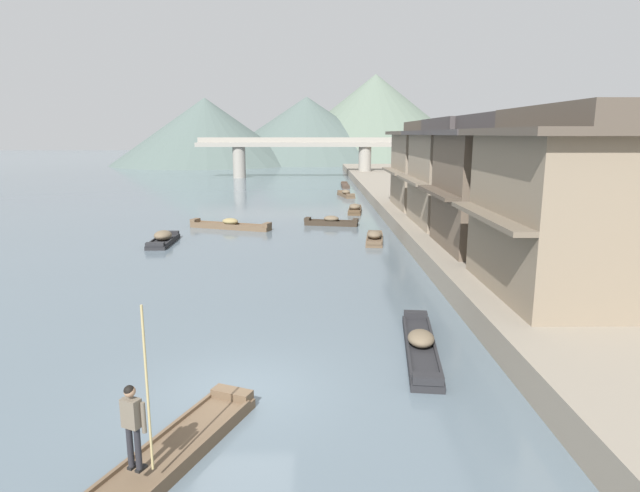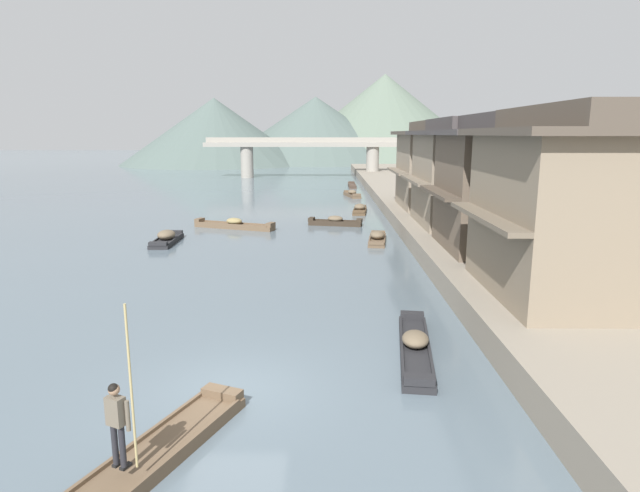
% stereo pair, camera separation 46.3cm
% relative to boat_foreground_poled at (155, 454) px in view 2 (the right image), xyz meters
% --- Properties ---
extents(ground_plane, '(400.00, 400.00, 0.00)m').
position_rel_boat_foreground_poled_xyz_m(ground_plane, '(1.01, 2.85, -0.13)').
color(ground_plane, slate).
extents(riverbank_right, '(18.00, 110.00, 0.93)m').
position_rel_boat_foreground_poled_xyz_m(riverbank_right, '(16.83, 32.85, 0.33)').
color(riverbank_right, gray).
rests_on(riverbank_right, ground).
extents(boat_foreground_poled, '(2.88, 5.04, 0.41)m').
position_rel_boat_foreground_poled_xyz_m(boat_foreground_poled, '(0.00, 0.00, 0.00)').
color(boat_foreground_poled, brown).
rests_on(boat_foreground_poled, ground).
extents(boatman_person, '(0.54, 0.36, 3.04)m').
position_rel_boat_foreground_poled_xyz_m(boatman_person, '(-0.31, -0.82, 1.28)').
color(boatman_person, black).
rests_on(boatman_person, boat_foreground_poled).
extents(boat_moored_nearest, '(3.78, 1.52, 0.67)m').
position_rel_boat_foreground_poled_xyz_m(boat_moored_nearest, '(3.95, 27.32, 0.11)').
color(boat_moored_nearest, '#33281E').
rests_on(boat_moored_nearest, ground).
extents(boat_moored_second, '(1.65, 3.86, 0.69)m').
position_rel_boat_foreground_poled_xyz_m(boat_moored_second, '(5.95, 44.66, 0.12)').
color(boat_moored_second, brown).
rests_on(boat_moored_second, ground).
extents(boat_moored_third, '(0.89, 5.39, 0.41)m').
position_rel_boat_foreground_poled_xyz_m(boat_moored_third, '(6.46, 55.10, -0.00)').
color(boat_moored_third, '#423328').
rests_on(boat_moored_third, ground).
extents(boat_moored_far, '(1.37, 3.63, 0.71)m').
position_rel_boat_foreground_poled_xyz_m(boat_moored_far, '(6.03, 33.43, 0.13)').
color(boat_moored_far, brown).
rests_on(boat_moored_far, ground).
extents(boat_midriver_drifting, '(1.19, 3.90, 0.76)m').
position_rel_boat_foreground_poled_xyz_m(boat_midriver_drifting, '(-5.90, 21.08, 0.15)').
color(boat_midriver_drifting, '#232326').
rests_on(boat_midriver_drifting, ground).
extents(boat_midriver_upstream, '(1.45, 5.20, 0.64)m').
position_rel_boat_foreground_poled_xyz_m(boat_midriver_upstream, '(5.86, 5.25, 0.07)').
color(boat_midriver_upstream, '#232326').
rests_on(boat_midriver_upstream, ground).
extents(boat_upstream_distant, '(1.39, 3.81, 0.65)m').
position_rel_boat_foreground_poled_xyz_m(boat_upstream_distant, '(6.31, 21.55, 0.10)').
color(boat_upstream_distant, brown).
rests_on(boat_upstream_distant, ground).
extents(boat_crossing_west, '(5.64, 2.72, 0.71)m').
position_rel_boat_foreground_poled_xyz_m(boat_crossing_west, '(-2.80, 26.01, 0.10)').
color(boat_crossing_west, brown).
rests_on(boat_crossing_west, ground).
extents(house_waterfront_nearest, '(5.86, 7.53, 6.14)m').
position_rel_boat_foreground_poled_xyz_m(house_waterfront_nearest, '(11.18, 8.12, 3.80)').
color(house_waterfront_nearest, '#7F705B').
rests_on(house_waterfront_nearest, riverbank_right).
extents(house_waterfront_second, '(6.69, 6.70, 6.14)m').
position_rel_boat_foreground_poled_xyz_m(house_waterfront_second, '(11.59, 15.44, 3.80)').
color(house_waterfront_second, brown).
rests_on(house_waterfront_second, riverbank_right).
extents(house_waterfront_tall, '(5.32, 7.50, 6.14)m').
position_rel_boat_foreground_poled_xyz_m(house_waterfront_tall, '(10.91, 22.28, 3.80)').
color(house_waterfront_tall, gray).
rests_on(house_waterfront_tall, riverbank_right).
extents(house_waterfront_narrow, '(6.06, 7.71, 6.14)m').
position_rel_boat_foreground_poled_xyz_m(house_waterfront_narrow, '(11.28, 30.00, 3.80)').
color(house_waterfront_narrow, gray).
rests_on(house_waterfront_narrow, riverbank_right).
extents(stone_bridge, '(29.95, 2.40, 5.70)m').
position_rel_boat_foreground_poled_xyz_m(stone_bridge, '(1.01, 68.43, 3.70)').
color(stone_bridge, gray).
rests_on(stone_bridge, ground).
extents(hill_far_west, '(44.12, 44.12, 14.35)m').
position_rel_boat_foreground_poled_xyz_m(hill_far_west, '(1.05, 114.97, 7.04)').
color(hill_far_west, '#4C5B56').
rests_on(hill_far_west, ground).
extents(hill_far_centre, '(38.69, 38.69, 13.43)m').
position_rel_boat_foreground_poled_xyz_m(hill_far_centre, '(-19.63, 104.07, 6.58)').
color(hill_far_centre, '#4C5B56').
rests_on(hill_far_centre, ground).
extents(hill_far_east, '(51.13, 51.13, 19.96)m').
position_rel_boat_foreground_poled_xyz_m(hill_far_east, '(17.22, 121.95, 9.84)').
color(hill_far_east, '#5B6B5B').
rests_on(hill_far_east, ground).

